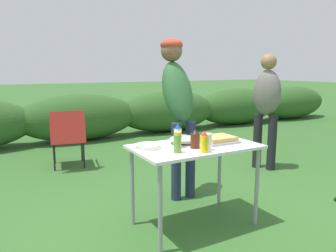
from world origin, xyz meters
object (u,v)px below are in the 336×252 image
Objects in this scene: folding_table at (195,154)px; camp_chair_green_behind_table at (68,136)px; mayo_bottle at (178,136)px; standing_person_in_dark_puffer at (177,96)px; plate_stack at (148,146)px; bbq_sauce_bottle at (195,139)px; mixing_bowl at (183,139)px; mustard_bottle at (204,142)px; food_tray at (218,139)px; paper_cup_stack at (207,142)px; relish_jar at (177,143)px; standing_person_in_navy_coat at (267,101)px.

folding_table is 2.41m from camp_chair_green_behind_table.
standing_person_in_dark_puffer is at bearing 59.70° from mayo_bottle.
plate_stack is 2.26m from camp_chair_green_behind_table.
standing_person_in_dark_puffer is (0.29, 0.79, 0.30)m from bbq_sauce_bottle.
mixing_bowl is at bearing 88.76° from bbq_sauce_bottle.
standing_person_in_dark_puffer is (0.31, 0.95, 0.29)m from mustard_bottle.
paper_cup_stack is (-0.26, -0.19, 0.04)m from food_tray.
standing_person_in_dark_puffer reaches higher than camp_chair_green_behind_table.
relish_jar is at bearing 169.59° from paper_cup_stack.
relish_jar is at bearing -164.81° from food_tray.
mayo_bottle reaches higher than food_tray.
standing_person_in_navy_coat is (1.56, 0.95, 0.19)m from food_tray.
relish_jar is at bearing -121.57° from standing_person_in_dark_puffer.
standing_person_in_navy_coat reaches higher than mixing_bowl.
relish_jar is at bearing -164.51° from bbq_sauce_bottle.
relish_jar reaches higher than folding_table.
plate_stack is at bearing 171.82° from food_tray.
plate_stack reaches higher than folding_table.
paper_cup_stack is at bearing -48.00° from mayo_bottle.
mustard_bottle is 0.21× the size of camp_chair_green_behind_table.
mixing_bowl reaches higher than plate_stack.
standing_person_in_navy_coat is (1.89, 1.19, 0.13)m from mustard_bottle.
bbq_sauce_bottle is at bearing -66.80° from camp_chair_green_behind_table.
mayo_bottle reaches higher than camp_chair_green_behind_table.
paper_cup_stack is at bearing -66.28° from camp_chair_green_behind_table.
bbq_sauce_bottle is at bearing 83.53° from mustard_bottle.
relish_jar is 0.10× the size of standing_person_in_dark_puffer.
standing_person_in_dark_puffer is (0.25, 0.90, 0.30)m from paper_cup_stack.
mayo_bottle reaches higher than plate_stack.
mixing_bowl is 1.52× the size of bbq_sauce_bottle.
mixing_bowl is (0.36, 0.02, 0.02)m from plate_stack.
standing_person_in_dark_puffer is at bearing 63.87° from mixing_bowl.
paper_cup_stack is at bearing -93.11° from folding_table.
mustard_bottle is at bearing -67.07° from mayo_bottle.
mustard_bottle reaches higher than food_tray.
standing_person_in_navy_coat is at bearing 25.50° from mayo_bottle.
paper_cup_stack is at bearing -34.89° from plate_stack.
plate_stack is 0.12× the size of standing_person_in_dark_puffer.
folding_table is 6.83× the size of bbq_sauce_bottle.
food_tray is at bearing -21.66° from mixing_bowl.
standing_person_in_dark_puffer reaches higher than folding_table.
relish_jar is at bearing -121.50° from mayo_bottle.
mayo_bottle is at bearing -89.30° from standing_person_in_navy_coat.
mustard_bottle is (0.34, -0.34, 0.06)m from plate_stack.
bbq_sauce_bottle is at bearing -34.51° from mayo_bottle.
mustard_bottle is at bearing -44.93° from plate_stack.
standing_person_in_dark_puffer is (0.50, 0.85, 0.29)m from relish_jar.
mustard_bottle is at bearing -96.47° from bbq_sauce_bottle.
standing_person_in_navy_coat is at bearing 7.55° from standing_person_in_dark_puffer.
mayo_bottle reaches higher than folding_table.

